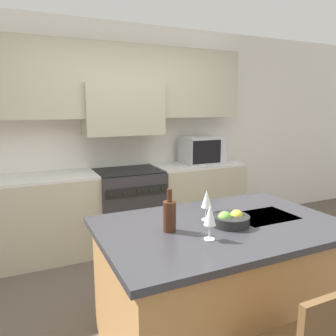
{
  "coord_description": "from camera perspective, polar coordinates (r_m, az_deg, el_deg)",
  "views": [
    {
      "loc": [
        -1.18,
        -2.05,
        1.68
      ],
      "look_at": [
        0.02,
        0.56,
        1.15
      ],
      "focal_mm": 35.0,
      "sensor_mm": 36.0,
      "label": 1
    }
  ],
  "objects": [
    {
      "name": "ground_plane",
      "position": [
        2.9,
        4.64,
        -24.88
      ],
      "size": [
        10.0,
        10.0,
        0.0
      ],
      "primitive_type": "plane",
      "color": "brown"
    },
    {
      "name": "back_cabinetry",
      "position": [
        4.16,
        -8.43,
        9.06
      ],
      "size": [
        10.0,
        0.46,
        2.7
      ],
      "color": "silver",
      "rests_on": "ground_plane"
    },
    {
      "name": "back_counter",
      "position": [
        4.1,
        -6.99,
        -6.68
      ],
      "size": [
        3.12,
        0.62,
        0.94
      ],
      "color": "#B2AD93",
      "rests_on": "ground_plane"
    },
    {
      "name": "range_stove",
      "position": [
        4.09,
        -6.9,
        -6.82
      ],
      "size": [
        0.78,
        0.7,
        0.93
      ],
      "color": "#2D2D33",
      "rests_on": "ground_plane"
    },
    {
      "name": "microwave",
      "position": [
        4.38,
        5.92,
        3.17
      ],
      "size": [
        0.52,
        0.42,
        0.36
      ],
      "color": "#B7B7BC",
      "rests_on": "back_counter"
    },
    {
      "name": "kitchen_island",
      "position": [
        2.49,
        8.95,
        -19.17
      ],
      "size": [
        1.66,
        1.08,
        0.9
      ],
      "color": "#B7844C",
      "rests_on": "ground_plane"
    },
    {
      "name": "wine_bottle",
      "position": [
        2.11,
        0.28,
        -8.23
      ],
      "size": [
        0.08,
        0.08,
        0.28
      ],
      "color": "#422314",
      "rests_on": "kitchen_island"
    },
    {
      "name": "wine_glass_near",
      "position": [
        1.98,
        7.31,
        -8.28
      ],
      "size": [
        0.07,
        0.07,
        0.22
      ],
      "color": "white",
      "rests_on": "kitchen_island"
    },
    {
      "name": "wine_glass_far",
      "position": [
        2.31,
        6.73,
        -5.5
      ],
      "size": [
        0.07,
        0.07,
        0.22
      ],
      "color": "white",
      "rests_on": "kitchen_island"
    },
    {
      "name": "fruit_bowl",
      "position": [
        2.27,
        10.83,
        -8.81
      ],
      "size": [
        0.25,
        0.25,
        0.1
      ],
      "color": "black",
      "rests_on": "kitchen_island"
    }
  ]
}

